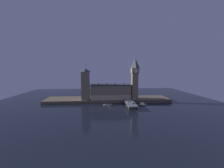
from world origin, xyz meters
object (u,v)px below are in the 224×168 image
at_px(car_northbound_lead, 128,102).
at_px(pedestrian_near_rail, 128,104).
at_px(street_lamp_far, 125,98).
at_px(boat_upstream, 108,105).
at_px(clock_tower, 135,77).
at_px(victoria_tower, 86,84).
at_px(pedestrian_far_rail, 125,101).
at_px(street_lamp_mid, 134,100).
at_px(pedestrian_mid_walk, 135,102).
at_px(car_southbound_lead, 133,103).
at_px(boat_downstream, 142,104).
at_px(street_lamp_near, 128,102).

relative_size(car_northbound_lead, pedestrian_near_rail, 2.56).
xyz_separation_m(street_lamp_far, boat_upstream, (-27.70, -5.29, -9.29)).
height_order(clock_tower, boat_upstream, clock_tower).
relative_size(victoria_tower, street_lamp_far, 9.38).
distance_m(pedestrian_far_rail, street_lamp_mid, 15.75).
bearing_deg(pedestrian_mid_walk, street_lamp_far, 123.26).
relative_size(clock_tower, car_northbound_lead, 17.69).
xyz_separation_m(car_southbound_lead, boat_downstream, (17.95, 15.21, -5.93)).
bearing_deg(boat_downstream, boat_upstream, 177.50).
height_order(clock_tower, car_southbound_lead, clock_tower).
distance_m(car_northbound_lead, car_southbound_lead, 12.99).
bearing_deg(street_lamp_far, car_northbound_lead, -73.56).
bearing_deg(clock_tower, boat_downstream, -74.03).
bearing_deg(pedestrian_far_rail, street_lamp_far, 94.37).
distance_m(clock_tower, car_northbound_lead, 48.76).
distance_m(victoria_tower, pedestrian_near_rail, 83.88).
xyz_separation_m(pedestrian_far_rail, street_lamp_far, (-0.40, 5.23, 3.12)).
bearing_deg(pedestrian_mid_walk, pedestrian_far_rail, 131.48).
height_order(pedestrian_near_rail, boat_upstream, pedestrian_near_rail).
distance_m(victoria_tower, car_northbound_lead, 78.08).
bearing_deg(car_southbound_lead, pedestrian_far_rail, 116.51).
bearing_deg(clock_tower, street_lamp_mid, -103.45).
xyz_separation_m(victoria_tower, boat_downstream, (91.75, -26.04, -30.44)).
xyz_separation_m(victoria_tower, car_northbound_lead, (67.92, -29.66, -24.56)).
bearing_deg(car_southbound_lead, boat_upstream, 154.51).
xyz_separation_m(car_southbound_lead, street_lamp_mid, (3.34, 8.17, 3.43)).
distance_m(street_lamp_far, boat_downstream, 29.70).
relative_size(clock_tower, pedestrian_near_rail, 45.26).
relative_size(street_lamp_far, boat_upstream, 0.42).
relative_size(boat_upstream, boat_downstream, 1.12).
xyz_separation_m(street_lamp_mid, boat_upstream, (-40.25, 9.43, -9.42)).
xyz_separation_m(car_southbound_lead, boat_upstream, (-36.91, 17.60, -5.99)).
bearing_deg(clock_tower, victoria_tower, 179.04).
distance_m(pedestrian_mid_walk, boat_upstream, 42.43).
relative_size(car_northbound_lead, pedestrian_far_rail, 2.49).
height_order(street_lamp_near, street_lamp_mid, street_lamp_mid).
relative_size(pedestrian_mid_walk, boat_upstream, 0.11).
bearing_deg(car_southbound_lead, victoria_tower, 150.80).
bearing_deg(pedestrian_near_rail, car_northbound_lead, 80.45).
bearing_deg(street_lamp_near, street_lamp_far, 90.00).
bearing_deg(street_lamp_far, street_lamp_mid, -49.57).
bearing_deg(street_lamp_mid, car_southbound_lead, -112.21).
bearing_deg(street_lamp_near, pedestrian_mid_walk, 41.98).
height_order(pedestrian_near_rail, pedestrian_mid_walk, pedestrian_mid_walk).
bearing_deg(pedestrian_far_rail, car_southbound_lead, -63.49).
xyz_separation_m(street_lamp_mid, street_lamp_far, (-12.54, 14.72, -0.13)).
xyz_separation_m(pedestrian_far_rail, street_lamp_mid, (12.14, -9.49, 3.26)).
xyz_separation_m(car_southbound_lead, street_lamp_far, (-9.21, 22.89, 3.30)).
bearing_deg(boat_downstream, street_lamp_far, 164.20).
distance_m(car_northbound_lead, pedestrian_mid_walk, 11.38).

